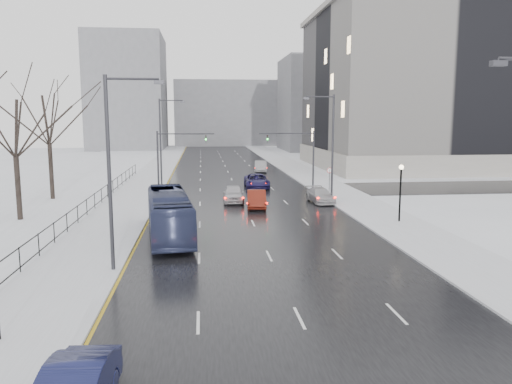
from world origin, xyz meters
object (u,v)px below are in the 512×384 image
object	(u,v)px
lamppost_r_mid	(401,185)
sedan_right_near	(256,199)
streetlight_l_near	(114,164)
mast_signal_right	(304,153)
tree_park_e	(53,200)
mast_signal_left	(168,154)
bus	(169,214)
sedan_right_distant	(261,166)
sedan_center_near	(233,194)
tree_park_d	(20,221)
streetlight_r_mid	(330,142)
sedan_right_far	(320,195)
streetlight_l_far	(162,138)
no_uturn_sign	(330,173)
sedan_right_cross	(257,181)

from	to	relation	value
lamppost_r_mid	sedan_right_near	distance (m)	12.74
streetlight_l_near	mast_signal_right	distance (m)	32.03
tree_park_e	mast_signal_left	size ratio (longest dim) A/B	2.08
tree_park_e	bus	xyz separation A→B (m)	(12.22, -16.63, 1.56)
tree_park_e	sedan_right_distant	world-z (taller)	tree_park_e
tree_park_e	sedan_center_near	distance (m)	17.66
tree_park_d	mast_signal_right	xyz separation A→B (m)	(25.13, 14.00, 4.11)
lamppost_r_mid	tree_park_e	bearing A→B (deg)	154.38
tree_park_d	lamppost_r_mid	bearing A→B (deg)	-7.91
tree_park_e	mast_signal_right	size ratio (longest dim) A/B	2.08
streetlight_r_mid	mast_signal_left	bearing A→B (deg)	152.69
sedan_right_far	sedan_center_near	bearing A→B (deg)	167.97
mast_signal_left	sedan_center_near	distance (m)	10.30
streetlight_l_near	sedan_right_distant	size ratio (longest dim) A/B	2.04
lamppost_r_mid	bus	xyz separation A→B (m)	(-16.98, -2.63, -1.38)
streetlight_l_far	sedan_right_near	bearing A→B (deg)	-57.65
streetlight_l_near	no_uturn_sign	size ratio (longest dim) A/B	3.70
bus	lamppost_r_mid	bearing A→B (deg)	2.17
no_uturn_sign	sedan_right_distant	xyz separation A→B (m)	(-4.45, 22.36, -1.45)
bus	sedan_right_distant	distance (m)	40.45
streetlight_r_mid	streetlight_l_near	world-z (taller)	same
streetlight_r_mid	lamppost_r_mid	distance (m)	10.73
mast_signal_left	no_uturn_sign	world-z (taller)	mast_signal_left
bus	sedan_right_near	distance (m)	12.37
lamppost_r_mid	mast_signal_right	bearing A→B (deg)	101.54
streetlight_l_near	no_uturn_sign	xyz separation A→B (m)	(17.37, 24.00, -3.32)
streetlight_r_mid	mast_signal_right	xyz separation A→B (m)	(-0.84, 8.00, -1.51)
streetlight_l_near	bus	distance (m)	8.69
tree_park_d	no_uturn_sign	world-z (taller)	tree_park_d
streetlight_r_mid	bus	xyz separation A→B (m)	(-14.15, -12.63, -4.06)
no_uturn_sign	sedan_right_cross	distance (m)	9.15
tree_park_d	streetlight_l_near	size ratio (longest dim) A/B	1.25
tree_park_d	sedan_right_near	distance (m)	19.13
sedan_right_far	sedan_right_distant	world-z (taller)	sedan_right_distant
sedan_right_near	sedan_right_far	world-z (taller)	sedan_right_near
sedan_right_far	lamppost_r_mid	bearing A→B (deg)	-72.45
tree_park_d	streetlight_r_mid	size ratio (longest dim) A/B	1.25
tree_park_e	streetlight_l_far	size ratio (longest dim) A/B	1.35
streetlight_l_near	sedan_center_near	size ratio (longest dim) A/B	2.14
streetlight_r_mid	mast_signal_left	distance (m)	17.50
tree_park_d	sedan_right_cross	distance (m)	25.67
bus	mast_signal_right	bearing A→B (deg)	50.53
tree_park_e	lamppost_r_mid	bearing A→B (deg)	-25.62
tree_park_e	sedan_right_distant	distance (m)	32.05
sedan_center_near	sedan_right_distant	size ratio (longest dim) A/B	0.95
streetlight_l_near	lamppost_r_mid	bearing A→B (deg)	27.55
mast_signal_right	sedan_right_cross	xyz separation A→B (m)	(-4.98, 1.88, -3.28)
sedan_right_distant	sedan_right_near	bearing A→B (deg)	-91.14
tree_park_e	mast_signal_left	bearing A→B (deg)	20.19
streetlight_r_mid	tree_park_e	bearing A→B (deg)	171.37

